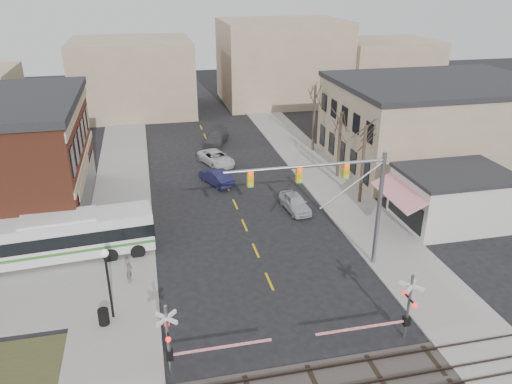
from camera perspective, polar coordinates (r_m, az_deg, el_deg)
ground at (r=30.84m, az=2.47°, el=-12.21°), size 160.00×160.00×0.00m
sidewalk_west at (r=47.69m, az=-15.04°, el=0.61°), size 5.00×60.00×0.12m
sidewalk_east at (r=50.31m, az=7.04°, el=2.48°), size 5.00×60.00×0.12m
tan_building at (r=54.42m, az=19.89°, el=7.53°), size 20.30×15.30×8.50m
awning_shop at (r=41.66m, az=21.60°, el=-0.55°), size 9.74×6.20×4.30m
tree_east_a at (r=42.57m, az=12.08°, el=3.09°), size 0.28×0.28×6.75m
tree_east_b at (r=47.94m, az=9.49°, el=5.33°), size 0.28×0.28×6.30m
tree_east_c at (r=55.04m, az=6.65°, el=8.37°), size 0.28×0.28×7.20m
transit_bus at (r=36.31m, az=-21.37°, el=-4.78°), size 12.37×3.66×3.14m
traffic_signal_mast at (r=31.45m, az=9.55°, el=0.26°), size 10.24×0.30×8.00m
rr_crossing_west at (r=25.22m, az=-8.98°, el=-16.31°), size 5.60×1.36×4.00m
rr_crossing_east at (r=27.90m, az=16.24°, el=-12.66°), size 5.60×1.36×4.00m
street_lamp at (r=28.71m, az=-16.68°, el=-8.51°), size 0.44×0.44×4.39m
trash_bin at (r=29.78m, az=-17.02°, el=-13.48°), size 0.60×0.60×0.94m
car_a at (r=41.43m, az=4.48°, el=-1.21°), size 2.04×4.24×1.40m
car_b at (r=46.67m, az=-4.54°, el=1.73°), size 2.98×4.56×1.42m
car_c at (r=51.60m, az=-4.56°, el=3.88°), size 3.84×5.46×1.38m
car_d at (r=58.26m, az=-4.54°, el=6.26°), size 3.85×5.52×1.49m
pedestrian_near at (r=32.79m, az=-14.29°, el=-8.73°), size 0.50×0.64×1.56m
pedestrian_far at (r=36.57m, az=-18.53°, el=-5.45°), size 0.96×1.07×1.82m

